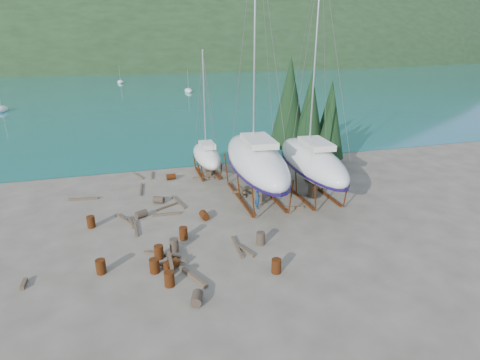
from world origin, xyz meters
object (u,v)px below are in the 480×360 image
object	(u,v)px
small_sailboat_shore	(207,155)
worker	(257,198)
large_sailboat_near	(256,160)
large_sailboat_far	(312,160)

from	to	relation	value
small_sailboat_shore	worker	distance (m)	9.80
large_sailboat_near	large_sailboat_far	bearing A→B (deg)	-2.93
large_sailboat_far	small_sailboat_shore	world-z (taller)	large_sailboat_far
large_sailboat_near	worker	size ratio (longest dim) A/B	12.29
large_sailboat_near	large_sailboat_far	size ratio (longest dim) A/B	1.12
large_sailboat_near	worker	xyz separation A→B (m)	(-0.53, -2.14, -2.60)
small_sailboat_shore	large_sailboat_near	bearing A→B (deg)	-69.94
large_sailboat_far	large_sailboat_near	bearing A→B (deg)	177.33
small_sailboat_shore	worker	bearing A→B (deg)	-77.30
large_sailboat_far	worker	world-z (taller)	large_sailboat_far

